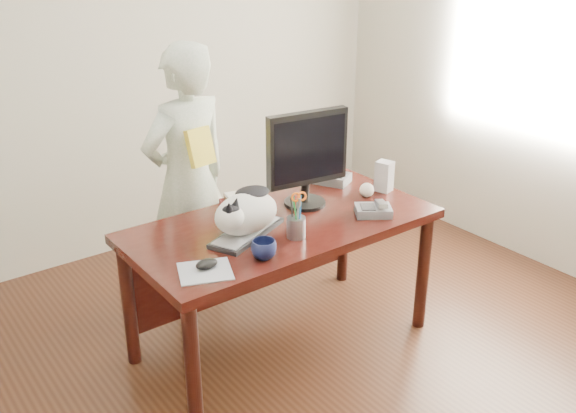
# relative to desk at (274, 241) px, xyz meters

# --- Properties ---
(room) EXTENTS (4.50, 4.50, 4.50)m
(room) POSITION_rel_desk_xyz_m (0.00, -0.68, 0.75)
(room) COLOR black
(room) RESTS_ON ground
(desk) EXTENTS (1.60, 0.80, 0.75)m
(desk) POSITION_rel_desk_xyz_m (0.00, 0.00, 0.00)
(desk) COLOR black
(desk) RESTS_ON ground
(keyboard) EXTENTS (0.48, 0.34, 0.03)m
(keyboard) POSITION_rel_desk_xyz_m (-0.24, -0.10, 0.16)
(keyboard) COLOR black
(keyboard) RESTS_ON desk
(cat) EXTENTS (0.41, 0.33, 0.25)m
(cat) POSITION_rel_desk_xyz_m (-0.25, -0.11, 0.28)
(cat) COLOR white
(cat) RESTS_ON keyboard
(monitor) EXTENTS (0.47, 0.26, 0.53)m
(monitor) POSITION_rel_desk_xyz_m (0.23, 0.01, 0.44)
(monitor) COLOR black
(monitor) RESTS_ON desk
(pen_cup) EXTENTS (0.12, 0.12, 0.24)m
(pen_cup) POSITION_rel_desk_xyz_m (-0.05, -0.27, 0.21)
(pen_cup) COLOR gray
(pen_cup) RESTS_ON desk
(mousepad) EXTENTS (0.29, 0.28, 0.01)m
(mousepad) POSITION_rel_desk_xyz_m (-0.59, -0.31, 0.15)
(mousepad) COLOR #AEB2BA
(mousepad) RESTS_ON desk
(mouse) EXTENTS (0.12, 0.10, 0.04)m
(mouse) POSITION_rel_desk_xyz_m (-0.57, -0.29, 0.17)
(mouse) COLOR black
(mouse) RESTS_ON mousepad
(coffee_mug) EXTENTS (0.16, 0.16, 0.09)m
(coffee_mug) POSITION_rel_desk_xyz_m (-0.31, -0.36, 0.19)
(coffee_mug) COLOR #0D1234
(coffee_mug) RESTS_ON desk
(phone) EXTENTS (0.23, 0.22, 0.09)m
(phone) POSITION_rel_desk_xyz_m (0.44, -0.30, 0.18)
(phone) COLOR slate
(phone) RESTS_ON desk
(speaker) EXTENTS (0.10, 0.11, 0.18)m
(speaker) POSITION_rel_desk_xyz_m (0.72, -0.09, 0.24)
(speaker) COLOR #ADAEB0
(speaker) RESTS_ON desk
(baseball) EXTENTS (0.08, 0.08, 0.08)m
(baseball) POSITION_rel_desk_xyz_m (0.58, -0.10, 0.19)
(baseball) COLOR silver
(baseball) RESTS_ON desk
(book_stack) EXTENTS (0.23, 0.20, 0.07)m
(book_stack) POSITION_rel_desk_xyz_m (-0.07, 0.22, 0.18)
(book_stack) COLOR #511815
(book_stack) RESTS_ON desk
(calculator) EXTENTS (0.22, 0.25, 0.06)m
(calculator) POSITION_rel_desk_xyz_m (0.57, 0.19, 0.18)
(calculator) COLOR slate
(calculator) RESTS_ON desk
(person) EXTENTS (0.64, 0.47, 1.60)m
(person) POSITION_rel_desk_xyz_m (-0.17, 0.61, 0.20)
(person) COLOR white
(person) RESTS_ON ground
(held_book) EXTENTS (0.16, 0.11, 0.21)m
(held_book) POSITION_rel_desk_xyz_m (-0.17, 0.44, 0.45)
(held_book) COLOR yellow
(held_book) RESTS_ON person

